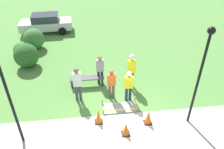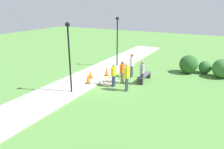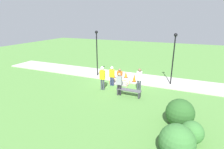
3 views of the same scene
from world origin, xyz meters
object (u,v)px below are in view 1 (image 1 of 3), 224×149
object	(u,v)px
traffic_cone_near_patch	(99,116)
park_bench	(87,80)
lamppost_near	(202,66)
lamppost_far	(5,84)
worker_assistant	(129,84)
bystander_in_white_shirt	(100,68)
worker_supervisor	(131,68)
parked_car_silver	(46,23)
traffic_cone_far_patch	(126,129)
bystander_in_gray_shirt	(77,83)
bystander_in_orange_shirt	(112,83)
traffic_cone_sidewalk_edge	(148,117)

from	to	relation	value
traffic_cone_near_patch	park_bench	distance (m)	2.94
lamppost_near	lamppost_far	size ratio (longest dim) A/B	1.01
worker_assistant	lamppost_far	bearing A→B (deg)	-155.64
park_bench	lamppost_far	distance (m)	5.06
traffic_cone_near_patch	lamppost_far	world-z (taller)	lamppost_far
worker_assistant	bystander_in_white_shirt	size ratio (longest dim) A/B	0.98
worker_supervisor	parked_car_silver	size ratio (longest dim) A/B	0.46
traffic_cone_near_patch	traffic_cone_far_patch	world-z (taller)	traffic_cone_near_patch
bystander_in_gray_shirt	lamppost_near	xyz separation A→B (m)	(4.73, -2.08, 1.82)
worker_assistant	parked_car_silver	size ratio (longest dim) A/B	0.40
worker_supervisor	bystander_in_orange_shirt	size ratio (longest dim) A/B	1.18
bystander_in_white_shirt	traffic_cone_near_patch	bearing A→B (deg)	-95.52
traffic_cone_far_patch	park_bench	distance (m)	3.98
bystander_in_white_shirt	traffic_cone_sidewalk_edge	bearing A→B (deg)	-61.10
worker_assistant	lamppost_far	size ratio (longest dim) A/B	0.39
worker_supervisor	lamppost_far	xyz separation A→B (m)	(-4.91, -3.20, 1.68)
lamppost_near	traffic_cone_far_patch	bearing A→B (deg)	-171.53
worker_assistant	bystander_in_gray_shirt	distance (m)	2.43
worker_supervisor	worker_assistant	xyz separation A→B (m)	(-0.33, -1.13, -0.19)
worker_supervisor	lamppost_far	world-z (taller)	lamppost_far
park_bench	worker_assistant	size ratio (longest dim) A/B	1.07
traffic_cone_sidewalk_edge	worker_assistant	xyz separation A→B (m)	(-0.56, 1.71, 0.55)
traffic_cone_far_patch	bystander_in_orange_shirt	world-z (taller)	bystander_in_orange_shirt
traffic_cone_sidewalk_edge	bystander_in_white_shirt	world-z (taller)	bystander_in_white_shirt
worker_supervisor	parked_car_silver	bearing A→B (deg)	123.37
worker_assistant	bystander_in_white_shirt	distance (m)	2.01
park_bench	worker_supervisor	distance (m)	2.47
bystander_in_white_shirt	parked_car_silver	world-z (taller)	bystander_in_white_shirt
lamppost_near	lamppost_far	distance (m)	6.90
traffic_cone_far_patch	bystander_in_orange_shirt	distance (m)	2.56
traffic_cone_sidewalk_edge	bystander_in_white_shirt	bearing A→B (deg)	118.90
bystander_in_gray_shirt	lamppost_far	xyz separation A→B (m)	(-2.16, -2.35, 1.80)
traffic_cone_sidewalk_edge	bystander_in_gray_shirt	distance (m)	3.63
worker_assistant	lamppost_far	distance (m)	5.36
traffic_cone_near_patch	traffic_cone_far_patch	size ratio (longest dim) A/B	1.15
traffic_cone_near_patch	worker_assistant	world-z (taller)	worker_assistant
traffic_cone_far_patch	bystander_in_white_shirt	distance (m)	3.91
bystander_in_orange_shirt	parked_car_silver	size ratio (longest dim) A/B	0.39
parked_car_silver	traffic_cone_far_patch	bearing A→B (deg)	-71.57
traffic_cone_sidewalk_edge	lamppost_near	distance (m)	3.02
traffic_cone_sidewalk_edge	lamppost_near	xyz separation A→B (m)	(1.76, -0.09, 2.45)
bystander_in_orange_shirt	traffic_cone_near_patch	bearing A→B (deg)	-113.92
lamppost_far	traffic_cone_near_patch	bearing A→B (deg)	11.98
traffic_cone_near_patch	park_bench	bearing A→B (deg)	98.42
traffic_cone_near_patch	lamppost_near	world-z (taller)	lamppost_near
worker_assistant	bystander_in_orange_shirt	xyz separation A→B (m)	(-0.79, 0.26, -0.06)
bystander_in_white_shirt	lamppost_near	distance (m)	5.27
traffic_cone_sidewalk_edge	worker_assistant	bearing A→B (deg)	108.05
traffic_cone_near_patch	traffic_cone_far_patch	xyz separation A→B (m)	(1.05, -0.79, -0.05)
park_bench	bystander_in_white_shirt	world-z (taller)	bystander_in_white_shirt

